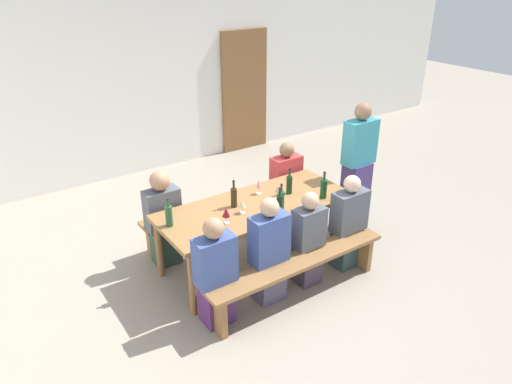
# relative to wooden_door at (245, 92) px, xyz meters

# --- Properties ---
(ground_plane) EXTENTS (24.00, 24.00, 0.00)m
(ground_plane) POSITION_rel_wooden_door_xyz_m (-1.95, -3.20, -1.05)
(ground_plane) COLOR gray
(back_wall) EXTENTS (14.00, 0.20, 3.20)m
(back_wall) POSITION_rel_wooden_door_xyz_m (-1.95, 0.14, 0.55)
(back_wall) COLOR silver
(back_wall) RESTS_ON ground
(wooden_door) EXTENTS (0.90, 0.06, 2.10)m
(wooden_door) POSITION_rel_wooden_door_xyz_m (0.00, 0.00, 0.00)
(wooden_door) COLOR brown
(wooden_door) RESTS_ON ground
(tasting_table) EXTENTS (2.16, 0.89, 0.75)m
(tasting_table) POSITION_rel_wooden_door_xyz_m (-1.95, -3.20, -0.37)
(tasting_table) COLOR olive
(tasting_table) RESTS_ON ground
(bench_near) EXTENTS (2.06, 0.30, 0.45)m
(bench_near) POSITION_rel_wooden_door_xyz_m (-1.95, -3.94, -0.69)
(bench_near) COLOR olive
(bench_near) RESTS_ON ground
(bench_far) EXTENTS (2.06, 0.30, 0.45)m
(bench_far) POSITION_rel_wooden_door_xyz_m (-1.95, -2.45, -0.69)
(bench_far) COLOR olive
(bench_far) RESTS_ON ground
(wine_bottle_0) EXTENTS (0.08, 0.08, 0.31)m
(wine_bottle_0) POSITION_rel_wooden_door_xyz_m (-1.24, -3.48, -0.18)
(wine_bottle_0) COLOR #194723
(wine_bottle_0) RESTS_ON tasting_table
(wine_bottle_1) EXTENTS (0.07, 0.07, 0.30)m
(wine_bottle_1) POSITION_rel_wooden_door_xyz_m (-2.91, -3.09, -0.19)
(wine_bottle_1) COLOR #234C2D
(wine_bottle_1) RESTS_ON tasting_table
(wine_bottle_2) EXTENTS (0.07, 0.07, 0.30)m
(wine_bottle_2) POSITION_rel_wooden_door_xyz_m (-1.80, -3.45, -0.19)
(wine_bottle_2) COLOR #234C2D
(wine_bottle_2) RESTS_ON tasting_table
(wine_bottle_3) EXTENTS (0.07, 0.07, 0.31)m
(wine_bottle_3) POSITION_rel_wooden_door_xyz_m (-2.17, -3.10, -0.19)
(wine_bottle_3) COLOR #332814
(wine_bottle_3) RESTS_ON tasting_table
(wine_bottle_4) EXTENTS (0.07, 0.07, 0.31)m
(wine_bottle_4) POSITION_rel_wooden_door_xyz_m (-1.48, -3.18, -0.19)
(wine_bottle_4) COLOR #143319
(wine_bottle_4) RESTS_ON tasting_table
(wine_bottle_5) EXTENTS (0.06, 0.06, 0.31)m
(wine_bottle_5) POSITION_rel_wooden_door_xyz_m (-1.88, -3.52, -0.18)
(wine_bottle_5) COLOR #143319
(wine_bottle_5) RESTS_ON tasting_table
(wine_glass_0) EXTENTS (0.07, 0.07, 0.15)m
(wine_glass_0) POSITION_rel_wooden_door_xyz_m (-2.17, -3.27, -0.20)
(wine_glass_0) COLOR silver
(wine_glass_0) RESTS_ON tasting_table
(wine_glass_1) EXTENTS (0.07, 0.07, 0.17)m
(wine_glass_1) POSITION_rel_wooden_door_xyz_m (-1.77, -2.99, -0.18)
(wine_glass_1) COLOR silver
(wine_glass_1) RESTS_ON tasting_table
(wine_glass_2) EXTENTS (0.06, 0.06, 0.16)m
(wine_glass_2) POSITION_rel_wooden_door_xyz_m (-1.67, -3.21, -0.19)
(wine_glass_2) COLOR silver
(wine_glass_2) RESTS_ON tasting_table
(wine_glass_3) EXTENTS (0.08, 0.08, 0.17)m
(wine_glass_3) POSITION_rel_wooden_door_xyz_m (-2.42, -3.36, -0.18)
(wine_glass_3) COLOR silver
(wine_glass_3) RESTS_ON tasting_table
(seated_guest_near_0) EXTENTS (0.38, 0.24, 1.12)m
(seated_guest_near_0) POSITION_rel_wooden_door_xyz_m (-2.80, -3.79, -0.52)
(seated_guest_near_0) COLOR #4E275F
(seated_guest_near_0) RESTS_ON ground
(seated_guest_near_1) EXTENTS (0.38, 0.24, 1.14)m
(seated_guest_near_1) POSITION_rel_wooden_door_xyz_m (-2.20, -3.79, -0.51)
(seated_guest_near_1) COLOR #534B67
(seated_guest_near_1) RESTS_ON ground
(seated_guest_near_2) EXTENTS (0.33, 0.24, 1.06)m
(seated_guest_near_2) POSITION_rel_wooden_door_xyz_m (-1.70, -3.79, -0.55)
(seated_guest_near_2) COLOR #423849
(seated_guest_near_2) RESTS_ON ground
(seated_guest_near_3) EXTENTS (0.40, 0.24, 1.10)m
(seated_guest_near_3) POSITION_rel_wooden_door_xyz_m (-1.12, -3.79, -0.54)
(seated_guest_near_3) COLOR #2C4544
(seated_guest_near_3) RESTS_ON ground
(seated_guest_far_0) EXTENTS (0.38, 0.24, 1.13)m
(seated_guest_far_0) POSITION_rel_wooden_door_xyz_m (-2.78, -2.60, -0.50)
(seated_guest_far_0) COLOR #2C4839
(seated_guest_far_0) RESTS_ON ground
(seated_guest_far_1) EXTENTS (0.39, 0.24, 1.10)m
(seated_guest_far_1) POSITION_rel_wooden_door_xyz_m (-1.07, -2.60, -0.53)
(seated_guest_far_1) COLOR #442C59
(seated_guest_far_1) RESTS_ON ground
(standing_host) EXTENTS (0.41, 0.24, 1.64)m
(standing_host) POSITION_rel_wooden_door_xyz_m (-0.44, -3.21, -0.26)
(standing_host) COLOR #433570
(standing_host) RESTS_ON ground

